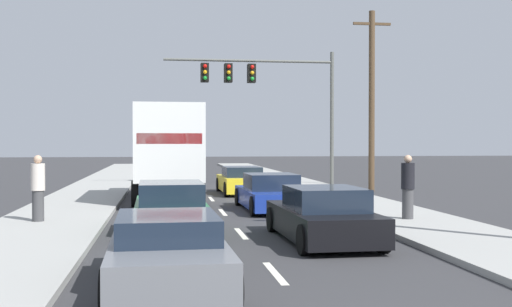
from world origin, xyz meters
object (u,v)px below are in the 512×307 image
Objects in this scene: car_black at (323,217)px; car_green at (171,210)px; traffic_signal_mast at (257,83)px; pedestrian_mid_block at (408,187)px; car_yellow at (241,181)px; car_blue at (271,194)px; pedestrian_near_corner at (38,188)px; box_truck at (167,149)px; car_gray at (167,253)px; utility_pole_mid at (372,99)px.

car_green is at bearing 151.32° from car_black.
pedestrian_mid_block is at bearing -82.13° from traffic_signal_mast.
traffic_signal_mast is at bearing 97.87° from pedestrian_mid_block.
car_green reaches higher than car_yellow.
car_yellow is 0.93× the size of car_blue.
pedestrian_mid_block is at bearing -5.15° from pedestrian_near_corner.
box_truck is 7.88m from pedestrian_near_corner.
box_truck is 1.71× the size of car_blue.
car_gray is 23.39m from traffic_signal_mast.
car_gray is 0.53× the size of utility_pole_mid.
car_green is 0.96× the size of car_black.
car_gray is 2.46× the size of pedestrian_mid_block.
pedestrian_mid_block is (3.27, -4.16, 0.50)m from car_blue.
pedestrian_near_corner reaches higher than car_green.
car_green is 12.58m from car_yellow.
traffic_signal_mast is (1.33, 4.13, 4.81)m from car_yellow.
car_green is 6.19m from car_blue.
traffic_signal_mast is at bearing 57.93° from box_truck.
pedestrian_near_corner is at bearing -124.10° from car_yellow.
traffic_signal_mast is at bearing 74.11° from car_green.
pedestrian_near_corner is at bearing -141.17° from utility_pole_mid.
utility_pole_mid reaches higher than car_green.
pedestrian_near_corner is at bearing -117.43° from box_truck.
utility_pole_mid reaches higher than car_yellow.
car_black is (3.65, 4.19, 0.04)m from car_gray.
box_truck is at bearing -159.14° from utility_pole_mid.
car_black is at bearing -28.68° from car_green.
utility_pole_mid is 4.61× the size of pedestrian_mid_block.
utility_pole_mid is at bearing 20.86° from box_truck.
car_black is at bearing 48.95° from car_gray.
car_yellow is at bearing 55.90° from pedestrian_near_corner.
utility_pole_mid is at bearing 52.69° from car_green.
box_truck reaches higher than pedestrian_mid_block.
pedestrian_near_corner is 10.41m from pedestrian_mid_block.
car_black is 16.04m from utility_pole_mid.
car_blue is (3.50, -3.71, -1.51)m from box_truck.
utility_pole_mid reaches higher than car_blue.
car_green is at bearing -124.12° from car_blue.
utility_pole_mid is at bearing 50.61° from car_blue.
car_yellow is 11.70m from pedestrian_mid_block.
car_blue is 1.00× the size of car_black.
pedestrian_near_corner reaches higher than car_black.
car_gray is at bearing -117.41° from utility_pole_mid.
car_black is at bearing -71.80° from box_truck.
car_gray is 18.57m from car_yellow.
car_yellow is 2.37× the size of pedestrian_mid_block.
utility_pole_mid is 17.17m from pedestrian_near_corner.
car_yellow is 14.06m from car_black.
car_blue is at bearing -46.68° from box_truck.
car_gray is at bearing -90.42° from box_truck.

